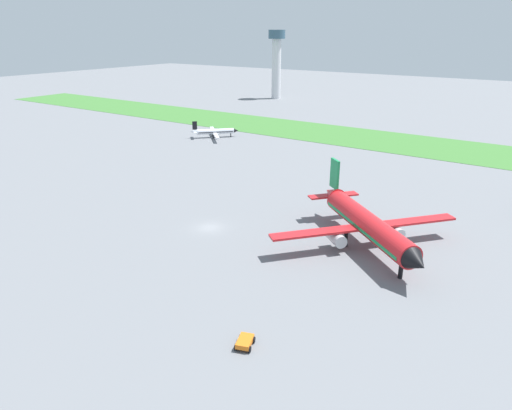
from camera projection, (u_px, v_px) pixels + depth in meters
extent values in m
plane|color=slate|center=(209.00, 228.00, 80.38)|extent=(600.00, 600.00, 0.00)
cube|color=#3D7533|center=(379.00, 140.00, 143.75)|extent=(360.00, 28.00, 0.08)
cylinder|color=silver|center=(215.00, 131.00, 146.93)|extent=(9.26, 9.41, 1.61)
cone|color=black|center=(236.00, 131.00, 148.11)|extent=(2.25, 2.25, 1.58)
cone|color=silver|center=(194.00, 132.00, 145.61)|extent=(2.61, 2.62, 1.45)
cube|color=black|center=(215.00, 132.00, 146.97)|extent=(8.83, 8.97, 0.23)
cube|color=silver|center=(213.00, 129.00, 151.03)|extent=(7.12, 7.00, 0.16)
cube|color=silver|center=(216.00, 135.00, 142.91)|extent=(7.12, 7.00, 0.16)
cylinder|color=#B7BABF|center=(215.00, 130.00, 149.65)|extent=(1.27, 1.28, 0.52)
cylinder|color=#B7BABF|center=(217.00, 134.00, 144.45)|extent=(1.27, 1.28, 0.52)
cube|color=black|center=(195.00, 125.00, 145.00)|extent=(1.15, 1.17, 2.58)
cube|color=silver|center=(195.00, 131.00, 146.72)|extent=(2.29, 2.27, 0.13)
cube|color=silver|center=(195.00, 132.00, 144.65)|extent=(2.29, 2.27, 0.13)
cylinder|color=black|center=(231.00, 135.00, 148.30)|extent=(0.29, 0.29, 1.13)
cylinder|color=black|center=(213.00, 135.00, 148.72)|extent=(0.29, 0.29, 1.13)
cylinder|color=black|center=(214.00, 137.00, 145.80)|extent=(0.29, 0.29, 1.13)
cylinder|color=red|center=(368.00, 225.00, 71.40)|extent=(20.02, 17.68, 3.55)
cone|color=black|center=(417.00, 262.00, 59.78)|extent=(4.70, 4.73, 3.47)
cone|color=red|center=(332.00, 194.00, 83.45)|extent=(5.51, 5.35, 3.19)
cube|color=#198C4C|center=(368.00, 226.00, 71.50)|extent=(19.08, 16.90, 0.50)
cube|color=red|center=(410.00, 221.00, 74.14)|extent=(11.70, 13.28, 0.35)
cube|color=red|center=(320.00, 232.00, 70.26)|extent=(11.70, 13.28, 0.35)
cylinder|color=#B7BABF|center=(393.00, 231.00, 73.89)|extent=(4.21, 3.99, 1.95)
cylinder|color=#B7BABF|center=(336.00, 238.00, 71.41)|extent=(4.21, 3.99, 1.95)
cube|color=#198C4C|center=(335.00, 174.00, 81.49)|extent=(2.49, 2.20, 5.16)
cube|color=red|center=(345.00, 194.00, 83.46)|extent=(4.39, 4.70, 0.28)
cube|color=red|center=(322.00, 196.00, 82.33)|extent=(4.39, 4.70, 0.28)
cylinder|color=black|center=(401.00, 271.00, 63.71)|extent=(0.64, 0.64, 2.26)
cylinder|color=black|center=(378.00, 236.00, 74.58)|extent=(0.64, 0.64, 2.26)
cylinder|color=black|center=(346.00, 239.00, 73.18)|extent=(0.64, 0.64, 2.26)
cube|color=orange|center=(245.00, 341.00, 50.09)|extent=(2.21, 2.76, 0.55)
cylinder|color=black|center=(240.00, 338.00, 51.13)|extent=(0.47, 0.74, 0.70)
cylinder|color=black|center=(254.00, 340.00, 50.76)|extent=(0.47, 0.74, 0.70)
cylinder|color=black|center=(236.00, 347.00, 49.61)|extent=(0.47, 0.74, 0.70)
cylinder|color=black|center=(249.00, 349.00, 49.25)|extent=(0.47, 0.74, 0.70)
cylinder|color=silver|center=(276.00, 69.00, 225.94)|extent=(4.40, 4.40, 27.92)
cylinder|color=#38566B|center=(277.00, 34.00, 220.30)|extent=(8.00, 8.00, 4.00)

